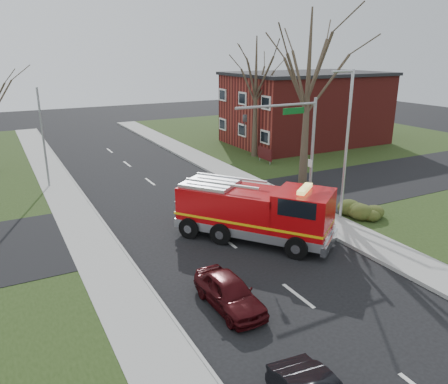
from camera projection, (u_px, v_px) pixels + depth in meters
name	position (u px, v px, depth m)	size (l,w,h in m)	color
ground	(227.00, 241.00, 22.43)	(120.00, 120.00, 0.00)	black
sidewalk_right	(321.00, 219.00, 25.18)	(2.40, 80.00, 0.15)	#969691
sidewalk_left	(106.00, 266.00, 19.63)	(2.40, 80.00, 0.15)	#969691
cross_street_right	(443.00, 169.00, 35.79)	(30.00, 8.00, 0.15)	black
brick_building	(306.00, 108.00, 44.90)	(15.40, 10.40, 7.25)	maroon
health_center_sign	(265.00, 154.00, 37.34)	(0.12, 2.00, 1.40)	#410F11
hedge_corner	(370.00, 208.00, 25.44)	(2.80, 2.00, 0.90)	#333E16
bare_tree_near	(308.00, 80.00, 29.42)	(6.00, 6.00, 12.00)	#392E21
bare_tree_far	(256.00, 85.00, 37.93)	(5.25, 5.25, 10.50)	#392E21
traffic_signal_mast	(295.00, 136.00, 24.56)	(5.29, 0.18, 6.80)	gray
streetlight_pole	(346.00, 142.00, 23.80)	(1.48, 0.16, 8.40)	#B7BABF
utility_pole_far	(43.00, 139.00, 30.04)	(0.14, 0.14, 7.00)	gray
fire_engine	(256.00, 213.00, 22.22)	(6.82, 7.82, 3.15)	#AA070B
parked_car_maroon	(229.00, 292.00, 16.46)	(1.49, 3.71, 1.27)	#36080B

